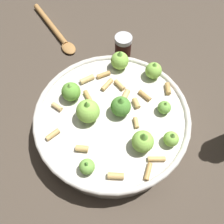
% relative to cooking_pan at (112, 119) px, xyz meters
% --- Properties ---
extents(ground_plane, '(2.40, 2.40, 0.00)m').
position_rel_cooking_pan_xyz_m(ground_plane, '(-0.00, -0.00, -0.04)').
color(ground_plane, '#42382D').
extents(cooking_pan, '(0.33, 0.33, 0.12)m').
position_rel_cooking_pan_xyz_m(cooking_pan, '(0.00, 0.00, 0.00)').
color(cooking_pan, beige).
rests_on(cooking_pan, ground).
extents(pepper_shaker, '(0.04, 0.04, 0.08)m').
position_rel_cooking_pan_xyz_m(pepper_shaker, '(-0.01, 0.21, -0.00)').
color(pepper_shaker, '#33140F').
rests_on(pepper_shaker, ground).
extents(wooden_spoon, '(0.18, 0.20, 0.02)m').
position_rel_cooking_pan_xyz_m(wooden_spoon, '(-0.21, 0.29, -0.03)').
color(wooden_spoon, '#9E703D').
rests_on(wooden_spoon, ground).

